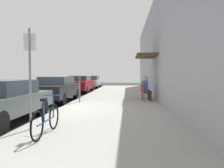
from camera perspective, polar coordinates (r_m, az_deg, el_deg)
ground_plane at (r=9.69m, az=-13.45°, el=-6.66°), size 60.00×60.00×0.00m
sidewalk_slab at (r=11.23m, az=0.76°, el=-5.00°), size 4.50×32.00×0.12m
building_facade at (r=11.37m, az=13.12°, el=10.35°), size 1.40×32.00×6.19m
parked_car_0 at (r=7.68m, az=-27.35°, el=-3.96°), size 1.80×4.40×1.36m
parked_car_1 at (r=12.50m, az=-14.56°, el=-1.19°), size 1.80×4.40×1.41m
parked_car_2 at (r=18.30m, az=-8.55°, el=0.06°), size 1.80×4.40×1.42m
parked_car_3 at (r=24.20m, az=-5.44°, el=0.64°), size 1.80×4.40×1.38m
parking_meter at (r=11.14m, az=-8.60°, el=-0.82°), size 0.12×0.10×1.32m
street_sign at (r=5.90m, az=-20.93°, el=3.33°), size 0.32×0.06×2.60m
bicycle_0 at (r=5.36m, az=-16.98°, el=-8.99°), size 0.46×1.71×0.90m
cafe_chair_0 at (r=11.60m, az=8.87°, el=-1.99°), size 0.49×0.49×0.87m
seated_patron_0 at (r=11.59m, az=9.16°, el=-1.04°), size 0.46×0.40×1.29m
cafe_chair_1 at (r=12.56m, az=8.50°, el=-1.64°), size 0.52×0.52×0.87m
seated_patron_1 at (r=12.53m, az=8.78°, el=-0.77°), size 0.48×0.43×1.29m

